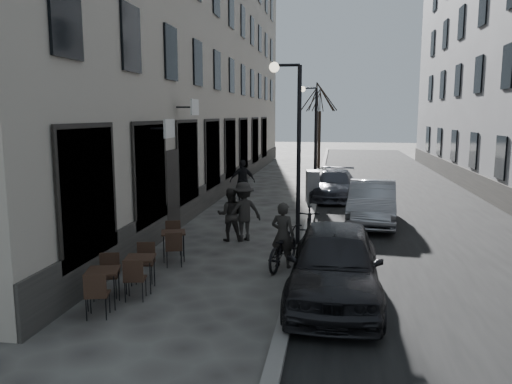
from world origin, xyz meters
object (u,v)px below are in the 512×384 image
(tree_far, at_px, (320,100))
(car_mid, at_px, (372,203))
(pedestrian_mid, at_px, (243,212))
(bistro_set_c, at_px, (174,243))
(pedestrian_near, at_px, (230,215))
(car_near, at_px, (335,263))
(bistro_set_b, at_px, (140,270))
(streetlamp_near, at_px, (293,133))
(bistro_set_a, at_px, (103,284))
(utility_cabinet, at_px, (312,187))
(streetlamp_far, at_px, (313,125))
(tree_near, at_px, (317,97))
(car_far, at_px, (334,185))
(pedestrian_far, at_px, (242,181))
(bicycle, at_px, (283,247))
(moped, at_px, (309,229))

(tree_far, bearing_deg, car_mid, -82.42)
(pedestrian_mid, bearing_deg, bistro_set_c, 24.37)
(pedestrian_near, height_order, car_near, pedestrian_near)
(bistro_set_b, xyz_separation_m, pedestrian_near, (1.00, 4.40, 0.34))
(streetlamp_near, relative_size, pedestrian_mid, 2.94)
(car_mid, bearing_deg, car_near, -94.59)
(tree_far, distance_m, bistro_set_a, 26.80)
(bistro_set_b, height_order, pedestrian_mid, pedestrian_mid)
(utility_cabinet, bearing_deg, bistro_set_a, -114.39)
(streetlamp_far, xyz_separation_m, pedestrian_mid, (-1.43, -11.83, -2.29))
(streetlamp_far, height_order, pedestrian_near, streetlamp_far)
(tree_near, xyz_separation_m, car_far, (1.10, -7.01, -4.03))
(car_mid, bearing_deg, pedestrian_far, 151.74)
(bistro_set_b, bearing_deg, car_far, 61.04)
(car_near, bearing_deg, pedestrian_near, 125.86)
(bistro_set_b, distance_m, pedestrian_far, 10.79)
(streetlamp_far, height_order, tree_far, tree_far)
(streetlamp_far, height_order, utility_cabinet, streetlamp_far)
(tree_far, relative_size, pedestrian_near, 3.65)
(tree_near, bearing_deg, streetlamp_near, -90.28)
(car_mid, bearing_deg, bistro_set_a, -118.89)
(pedestrian_mid, height_order, car_mid, pedestrian_mid)
(streetlamp_far, distance_m, car_near, 16.45)
(pedestrian_near, height_order, car_mid, pedestrian_near)
(bistro_set_a, bearing_deg, pedestrian_mid, 57.27)
(pedestrian_mid, bearing_deg, bistro_set_b, 39.65)
(streetlamp_near, xyz_separation_m, bistro_set_a, (-3.18, -5.26, -2.72))
(pedestrian_near, bearing_deg, bistro_set_b, 67.29)
(bistro_set_b, height_order, bicycle, bicycle)
(bistro_set_b, height_order, car_far, car_far)
(utility_cabinet, bearing_deg, pedestrian_mid, -112.79)
(bistro_set_a, bearing_deg, utility_cabinet, 59.21)
(pedestrian_near, bearing_deg, bistro_set_a, 65.76)
(tree_near, height_order, bicycle, tree_near)
(bistro_set_a, distance_m, bistro_set_b, 1.02)
(streetlamp_near, xyz_separation_m, bistro_set_b, (-2.81, -4.32, -2.72))
(streetlamp_near, relative_size, bistro_set_c, 3.37)
(bistro_set_c, distance_m, pedestrian_near, 2.39)
(streetlamp_far, relative_size, car_mid, 1.17)
(streetlamp_near, height_order, pedestrian_far, streetlamp_near)
(pedestrian_far, relative_size, car_far, 0.42)
(tree_far, xyz_separation_m, car_far, (1.10, -13.01, -4.03))
(car_mid, bearing_deg, bistro_set_c, -130.64)
(moped, bearing_deg, car_far, 83.56)
(car_mid, xyz_separation_m, car_far, (-1.28, 4.85, -0.09))
(utility_cabinet, xyz_separation_m, pedestrian_mid, (-1.70, -6.70, 0.19))
(bistro_set_c, xyz_separation_m, utility_cabinet, (3.11, 8.91, 0.24))
(tree_far, xyz_separation_m, bistro_set_c, (-2.91, -23.04, -4.22))
(tree_far, bearing_deg, utility_cabinet, -89.19)
(pedestrian_far, height_order, car_far, pedestrian_far)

